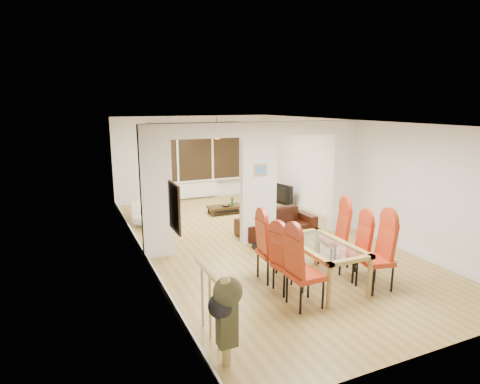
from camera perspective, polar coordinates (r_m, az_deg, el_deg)
floor at (r=8.94m, az=2.57°, el=-6.94°), size 5.00×9.00×0.01m
room_walls at (r=8.59m, az=2.65°, el=1.26°), size 5.00×9.00×2.60m
divider_wall at (r=8.59m, az=2.65°, el=1.26°), size 5.00×0.18×2.60m
bay_window_blinds at (r=12.64m, az=-6.41°, el=5.72°), size 3.00×0.08×1.80m
radiator at (r=12.80m, az=-6.23°, el=0.36°), size 1.40×0.08×0.50m
pendant_light at (r=11.61m, az=-3.34°, el=8.40°), size 0.36×0.36×0.36m
stair_newel at (r=5.19m, az=-4.12°, el=-15.32°), size 0.40×1.20×1.10m
wall_poster at (r=5.47m, az=-9.32°, el=-2.18°), size 0.04×0.52×0.67m
pillar_photo at (r=8.45m, az=2.97°, el=3.14°), size 0.30×0.03×0.25m
dining_table at (r=6.91m, az=11.58°, el=-10.01°), size 0.86×1.52×0.71m
dining_chair_la at (r=6.09m, az=9.30°, el=-10.81°), size 0.47×0.47×1.16m
dining_chair_lb at (r=6.52m, az=6.91°, el=-9.62°), size 0.51×0.51×1.05m
dining_chair_lc at (r=6.90m, az=4.68°, el=-7.97°), size 0.49×0.49×1.13m
dining_chair_ra at (r=6.88m, az=18.75°, el=-8.49°), size 0.55×0.55×1.17m
dining_chair_rb at (r=7.23m, az=16.10°, el=-7.76°), size 0.49×0.49×1.06m
dining_chair_rc at (r=7.63m, az=13.24°, el=-6.19°), size 0.56×0.56×1.14m
sofa at (r=9.39m, az=5.21°, el=-4.27°), size 1.91×0.84×0.55m
armchair at (r=10.18m, az=-12.50°, el=-2.88°), size 1.00×1.00×0.65m
person at (r=10.64m, az=-11.76°, el=1.21°), size 0.70×0.48×1.88m
television at (r=12.08m, az=5.30°, el=-0.30°), size 1.08×0.38×0.62m
coffee_table at (r=11.07m, az=-2.12°, el=-2.52°), size 1.01×0.64×0.21m
bottle at (r=10.96m, az=-1.12°, el=-1.38°), size 0.07×0.07×0.26m
bowl at (r=10.96m, az=-2.01°, el=-1.94°), size 0.22×0.22×0.05m
shoes at (r=8.45m, az=2.89°, el=-7.74°), size 0.26×0.28×0.11m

